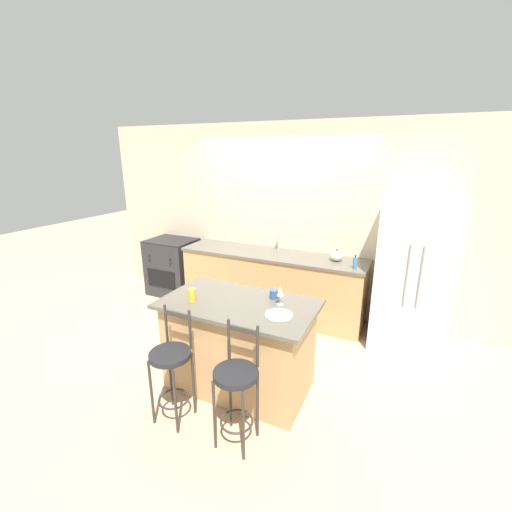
# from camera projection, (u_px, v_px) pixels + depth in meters

# --- Properties ---
(ground_plane) EXTENTS (18.00, 18.00, 0.00)m
(ground_plane) POSITION_uv_depth(u_px,v_px,m) (261.00, 323.00, 4.78)
(ground_plane) COLOR tan
(wall_back) EXTENTS (6.00, 0.07, 2.70)m
(wall_back) POSITION_uv_depth(u_px,v_px,m) (281.00, 219.00, 5.00)
(wall_back) COLOR beige
(wall_back) RESTS_ON ground_plane
(back_counter) EXTENTS (2.66, 0.69, 0.92)m
(back_counter) POSITION_uv_depth(u_px,v_px,m) (272.00, 283.00, 4.98)
(back_counter) COLOR tan
(back_counter) RESTS_ON ground_plane
(sink_faucet) EXTENTS (0.02, 0.13, 0.22)m
(sink_faucet) POSITION_uv_depth(u_px,v_px,m) (278.00, 240.00, 4.98)
(sink_faucet) COLOR #ADAFB5
(sink_faucet) RESTS_ON back_counter
(kitchen_island) EXTENTS (1.47, 0.84, 0.93)m
(kitchen_island) POSITION_uv_depth(u_px,v_px,m) (239.00, 345.00, 3.37)
(kitchen_island) COLOR tan
(kitchen_island) RESTS_ON ground_plane
(refrigerator) EXTENTS (0.81, 0.79, 1.85)m
(refrigerator) POSITION_uv_depth(u_px,v_px,m) (414.00, 273.00, 4.02)
(refrigerator) COLOR white
(refrigerator) RESTS_ON ground_plane
(oven_range) EXTENTS (0.75, 0.64, 0.92)m
(oven_range) POSITION_uv_depth(u_px,v_px,m) (173.00, 266.00, 5.71)
(oven_range) COLOR #28282B
(oven_range) RESTS_ON ground_plane
(bar_stool_near) EXTENTS (0.35, 0.35, 1.03)m
(bar_stool_near) POSITION_uv_depth(u_px,v_px,m) (172.00, 365.00, 2.93)
(bar_stool_near) COLOR #332D28
(bar_stool_near) RESTS_ON ground_plane
(bar_stool_far) EXTENTS (0.35, 0.35, 1.03)m
(bar_stool_far) POSITION_uv_depth(u_px,v_px,m) (236.00, 385.00, 2.68)
(bar_stool_far) COLOR #332D28
(bar_stool_far) RESTS_ON ground_plane
(dinner_plate) EXTENTS (0.25, 0.25, 0.02)m
(dinner_plate) POSITION_uv_depth(u_px,v_px,m) (279.00, 315.00, 2.98)
(dinner_plate) COLOR beige
(dinner_plate) RESTS_ON kitchen_island
(wine_glass) EXTENTS (0.06, 0.06, 0.19)m
(wine_glass) POSITION_uv_depth(u_px,v_px,m) (280.00, 291.00, 3.16)
(wine_glass) COLOR white
(wine_glass) RESTS_ON kitchen_island
(coffee_mug) EXTENTS (0.11, 0.08, 0.09)m
(coffee_mug) POSITION_uv_depth(u_px,v_px,m) (274.00, 294.00, 3.32)
(coffee_mug) COLOR #335689
(coffee_mug) RESTS_ON kitchen_island
(tumbler_cup) EXTENTS (0.07, 0.07, 0.13)m
(tumbler_cup) POSITION_uv_depth(u_px,v_px,m) (192.00, 295.00, 3.24)
(tumbler_cup) COLOR gold
(tumbler_cup) RESTS_ON kitchen_island
(pumpkin_decoration) EXTENTS (0.17, 0.17, 0.16)m
(pumpkin_decoration) POSITION_uv_depth(u_px,v_px,m) (336.00, 256.00, 4.48)
(pumpkin_decoration) COLOR beige
(pumpkin_decoration) RESTS_ON back_counter
(soap_bottle) EXTENTS (0.05, 0.05, 0.17)m
(soap_bottle) POSITION_uv_depth(u_px,v_px,m) (355.00, 263.00, 4.18)
(soap_bottle) COLOR teal
(soap_bottle) RESTS_ON back_counter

